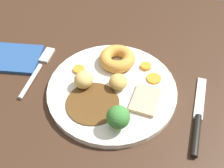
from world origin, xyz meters
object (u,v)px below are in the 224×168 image
(roast_potato_right, at_px, (84,80))
(fork, at_px, (38,70))
(carrot_coin_front, at_px, (154,78))
(broccoli_floret, at_px, (118,117))
(carrot_coin_back, at_px, (146,66))
(folded_napkin, at_px, (15,58))
(meat_slice_main, at_px, (145,100))
(yorkshire_pudding, at_px, (117,59))
(roast_potato_left, at_px, (118,82))
(knife, at_px, (198,120))
(dinner_plate, at_px, (112,90))
(carrot_coin_side, at_px, (79,69))

(roast_potato_right, bearing_deg, fork, 169.44)
(carrot_coin_front, bearing_deg, broccoli_floret, -106.53)
(carrot_coin_back, distance_m, broccoli_floret, 0.16)
(roast_potato_right, xyz_separation_m, folded_napkin, (-0.18, 0.04, -0.03))
(meat_slice_main, distance_m, yorkshire_pudding, 0.12)
(yorkshire_pudding, bearing_deg, broccoli_floret, -73.04)
(yorkshire_pudding, bearing_deg, carrot_coin_front, -15.56)
(meat_slice_main, xyz_separation_m, carrot_coin_back, (-0.02, 0.09, -0.00))
(yorkshire_pudding, relative_size, roast_potato_right, 2.02)
(roast_potato_left, xyz_separation_m, carrot_coin_front, (0.06, 0.04, -0.01))
(broccoli_floret, distance_m, folded_napkin, 0.30)
(meat_slice_main, distance_m, carrot_coin_back, 0.09)
(broccoli_floret, distance_m, knife, 0.15)
(roast_potato_right, bearing_deg, carrot_coin_front, 24.22)
(carrot_coin_front, distance_m, carrot_coin_back, 0.04)
(carrot_coin_back, height_order, folded_napkin, carrot_coin_back)
(dinner_plate, xyz_separation_m, carrot_coin_back, (0.05, 0.07, 0.01))
(dinner_plate, bearing_deg, fork, 176.73)
(folded_napkin, bearing_deg, yorkshire_pudding, 10.56)
(roast_potato_right, distance_m, broccoli_floret, 0.12)
(roast_potato_left, height_order, carrot_coin_side, roast_potato_left)
(dinner_plate, bearing_deg, yorkshire_pudding, 98.28)
(broccoli_floret, xyz_separation_m, folded_napkin, (-0.27, 0.11, -0.04))
(broccoli_floret, bearing_deg, dinner_plate, 113.68)
(knife, bearing_deg, fork, 84.45)
(roast_potato_left, bearing_deg, roast_potato_right, -164.86)
(broccoli_floret, bearing_deg, folded_napkin, 157.91)
(dinner_plate, relative_size, broccoli_floret, 5.34)
(dinner_plate, height_order, carrot_coin_front, carrot_coin_front)
(fork, height_order, knife, knife)
(folded_napkin, bearing_deg, carrot_coin_back, 9.20)
(yorkshire_pudding, xyz_separation_m, folded_napkin, (-0.23, -0.04, -0.02))
(roast_potato_left, bearing_deg, fork, 178.71)
(carrot_coin_back, relative_size, carrot_coin_side, 0.93)
(roast_potato_left, distance_m, roast_potato_right, 0.07)
(roast_potato_left, height_order, carrot_coin_back, roast_potato_left)
(carrot_coin_side, bearing_deg, folded_napkin, 178.89)
(roast_potato_right, height_order, carrot_coin_side, roast_potato_right)
(carrot_coin_back, relative_size, folded_napkin, 0.20)
(broccoli_floret, relative_size, knife, 0.26)
(broccoli_floret, bearing_deg, yorkshire_pudding, 106.96)
(yorkshire_pudding, distance_m, knife, 0.20)
(meat_slice_main, height_order, fork, meat_slice_main)
(meat_slice_main, distance_m, roast_potato_right, 0.12)
(carrot_coin_back, bearing_deg, carrot_coin_side, -159.36)
(meat_slice_main, relative_size, carrot_coin_back, 2.99)
(roast_potato_left, height_order, folded_napkin, roast_potato_left)
(roast_potato_right, height_order, knife, roast_potato_right)
(dinner_plate, bearing_deg, folded_napkin, 173.34)
(carrot_coin_front, relative_size, broccoli_floret, 0.61)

